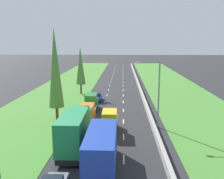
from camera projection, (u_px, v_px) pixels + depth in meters
name	position (u px, v px, depth m)	size (l,w,h in m)	color
ground_plane	(116.00, 88.00, 63.58)	(300.00, 300.00, 0.00)	#28282B
grass_verge_left	(66.00, 87.00, 64.09)	(14.00, 140.00, 0.04)	#478433
grass_verge_right	(174.00, 88.00, 62.99)	(14.00, 140.00, 0.04)	#478433
median_barrier	(139.00, 86.00, 63.27)	(0.44, 120.00, 0.85)	#9E9B93
lane_markings	(116.00, 88.00, 63.58)	(3.64, 116.00, 0.01)	white
blue_box_truck_centre_lane	(102.00, 150.00, 22.22)	(2.46, 9.40, 4.18)	black
yellow_van_centre_lane	(110.00, 121.00, 32.62)	(1.96, 4.90, 2.82)	yellow
green_box_truck_left_lane	(75.00, 130.00, 27.27)	(2.46, 9.40, 4.18)	black
orange_van_left_lane	(87.00, 114.00, 35.76)	(1.96, 4.90, 2.82)	orange
green_van_left_lane	(91.00, 102.00, 42.76)	(1.96, 4.90, 2.82)	#237A33
blue_hatchback_left_lane	(97.00, 97.00, 49.51)	(1.74, 3.90, 1.72)	#1E47B7
poplar_tree_second	(55.00, 69.00, 35.69)	(2.13, 2.13, 13.32)	#4C3823
poplar_tree_third	(80.00, 66.00, 55.19)	(2.06, 2.06, 10.27)	#4C3823
street_light_mast	(156.00, 89.00, 33.60)	(3.20, 0.28, 9.00)	gray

